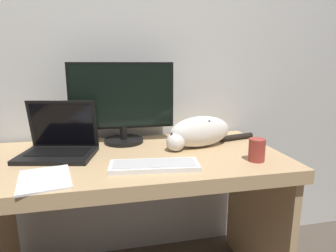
{
  "coord_description": "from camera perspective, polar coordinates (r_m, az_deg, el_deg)",
  "views": [
    {
      "loc": [
        -0.1,
        -0.91,
        1.19
      ],
      "look_at": [
        0.16,
        0.31,
        0.91
      ],
      "focal_mm": 30.0,
      "sensor_mm": 36.0,
      "label": 1
    }
  ],
  "objects": [
    {
      "name": "desk",
      "position": [
        1.39,
        -6.9,
        -12.39
      ],
      "size": [
        1.4,
        0.7,
        0.77
      ],
      "color": "tan",
      "rests_on": "ground_plane"
    },
    {
      "name": "cat",
      "position": [
        1.44,
        6.39,
        -1.13
      ],
      "size": [
        0.53,
        0.22,
        0.16
      ],
      "rotation": [
        0.0,
        0.0,
        0.22
      ],
      "color": "silver",
      "rests_on": "desk"
    },
    {
      "name": "paper_notepad",
      "position": [
        1.14,
        -23.8,
        -9.83
      ],
      "size": [
        0.22,
        0.26,
        0.01
      ],
      "color": "white",
      "rests_on": "desk"
    },
    {
      "name": "external_keyboard",
      "position": [
        1.16,
        -2.8,
        -8.01
      ],
      "size": [
        0.38,
        0.17,
        0.02
      ],
      "rotation": [
        0.0,
        0.0,
        -0.11
      ],
      "color": "white",
      "rests_on": "desk"
    },
    {
      "name": "coffee_mug",
      "position": [
        1.29,
        17.59,
        -4.67
      ],
      "size": [
        0.07,
        0.07,
        0.1
      ],
      "color": "#9E382D",
      "rests_on": "desk"
    },
    {
      "name": "monitor",
      "position": [
        1.5,
        -9.23,
        4.64
      ],
      "size": [
        0.55,
        0.21,
        0.43
      ],
      "color": "black",
      "rests_on": "desk"
    },
    {
      "name": "laptop",
      "position": [
        1.4,
        -21.23,
        -3.56
      ],
      "size": [
        0.37,
        0.3,
        0.25
      ],
      "rotation": [
        0.0,
        0.0,
        -0.21
      ],
      "color": "black",
      "rests_on": "desk"
    },
    {
      "name": "wall_back",
      "position": [
        1.68,
        -8.9,
        16.29
      ],
      "size": [
        6.4,
        0.06,
        2.6
      ],
      "color": "silver",
      "rests_on": "ground_plane"
    }
  ]
}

